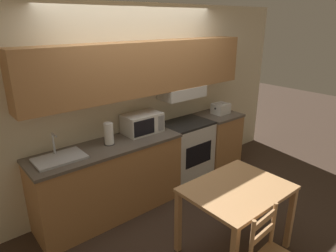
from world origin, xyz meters
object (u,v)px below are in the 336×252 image
at_px(stove_range, 186,152).
at_px(microwave, 142,123).
at_px(dining_table, 237,196).
at_px(sink_basin, 59,158).
at_px(toaster, 221,108).
at_px(paper_towel_roll, 109,134).

xyz_separation_m(stove_range, microwave, (-0.72, 0.08, 0.60)).
bearing_deg(microwave, dining_table, -86.14).
relative_size(stove_range, sink_basin, 1.78).
xyz_separation_m(stove_range, sink_basin, (-1.88, -0.01, 0.48)).
xyz_separation_m(toaster, dining_table, (-1.34, -1.39, -0.37)).
height_order(stove_range, paper_towel_roll, paper_towel_roll).
xyz_separation_m(stove_range, dining_table, (-0.62, -1.42, 0.18)).
distance_m(microwave, paper_towel_roll, 0.54).
height_order(microwave, dining_table, microwave).
xyz_separation_m(toaster, paper_towel_roll, (-1.98, 0.04, 0.05)).
bearing_deg(paper_towel_roll, stove_range, -0.52).
xyz_separation_m(microwave, sink_basin, (-1.15, -0.10, -0.11)).
bearing_deg(sink_basin, dining_table, -48.18).
height_order(microwave, sink_basin, sink_basin).
height_order(stove_range, microwave, microwave).
distance_m(sink_basin, dining_table, 1.91).
bearing_deg(sink_basin, paper_towel_roll, 2.41).
distance_m(toaster, paper_towel_roll, 1.98).
distance_m(sink_basin, paper_towel_roll, 0.63).
xyz_separation_m(sink_basin, paper_towel_roll, (0.62, 0.03, 0.12)).
relative_size(stove_range, dining_table, 0.91).
bearing_deg(sink_basin, stove_range, 0.45).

